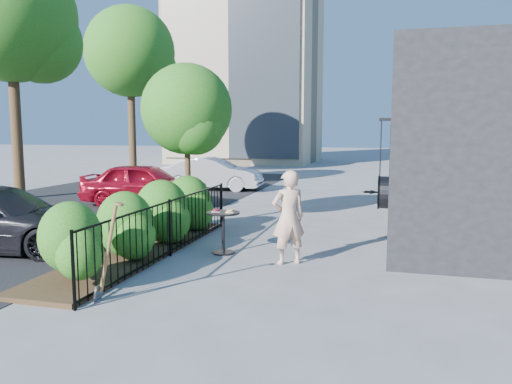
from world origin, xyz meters
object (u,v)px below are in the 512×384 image
(cafe_table, at_px, (223,225))
(car_red, at_px, (145,184))
(patio_tree, at_px, (189,115))
(woman, at_px, (289,217))
(street_tree_near, at_px, (11,24))
(shovel, at_px, (107,257))
(car_silver, at_px, (213,174))
(street_tree_far, at_px, (131,57))

(cafe_table, xyz_separation_m, car_red, (-4.40, 5.23, 0.12))
(cafe_table, height_order, car_red, car_red)
(patio_tree, bearing_deg, woman, -41.74)
(street_tree_near, bearing_deg, patio_tree, -22.57)
(shovel, height_order, car_silver, shovel)
(street_tree_far, bearing_deg, car_silver, -33.85)
(woman, xyz_separation_m, car_silver, (-5.16, 10.17, -0.20))
(cafe_table, relative_size, woman, 0.52)
(woman, height_order, shovel, woman)
(patio_tree, xyz_separation_m, street_tree_near, (-7.70, 3.20, 3.15))
(patio_tree, distance_m, street_tree_far, 13.95)
(woman, distance_m, shovel, 3.35)
(street_tree_near, height_order, shovel, street_tree_near)
(street_tree_near, bearing_deg, shovel, -44.54)
(patio_tree, relative_size, car_silver, 1.00)
(woman, relative_size, shovel, 1.16)
(patio_tree, xyz_separation_m, car_silver, (-2.14, 7.47, -2.11))
(street_tree_far, relative_size, shovel, 5.67)
(woman, xyz_separation_m, shovel, (-2.04, -2.65, -0.21))
(shovel, bearing_deg, car_silver, 103.69)
(patio_tree, xyz_separation_m, shovel, (0.98, -5.34, -2.12))
(car_silver, bearing_deg, patio_tree, -167.87)
(street_tree_near, relative_size, car_red, 2.06)
(street_tree_far, xyz_separation_m, woman, (10.72, -13.89, -5.07))
(street_tree_near, height_order, woman, street_tree_near)
(patio_tree, height_order, woman, patio_tree)
(car_red, bearing_deg, shovel, -163.15)
(street_tree_far, height_order, car_silver, street_tree_far)
(cafe_table, bearing_deg, car_red, 130.05)
(cafe_table, bearing_deg, shovel, -102.33)
(patio_tree, xyz_separation_m, woman, (3.02, -2.69, -1.92))
(street_tree_near, distance_m, woman, 13.24)
(patio_tree, distance_m, car_silver, 8.06)
(patio_tree, height_order, street_tree_far, street_tree_far)
(street_tree_near, height_order, car_silver, street_tree_near)
(street_tree_far, bearing_deg, cafe_table, -55.28)
(street_tree_near, xyz_separation_m, street_tree_far, (0.00, 8.00, 0.00))
(patio_tree, xyz_separation_m, cafe_table, (1.65, -2.29, -2.20))
(woman, height_order, car_silver, woman)
(woman, bearing_deg, car_silver, -95.77)
(street_tree_near, height_order, street_tree_far, same)
(cafe_table, relative_size, car_red, 0.22)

